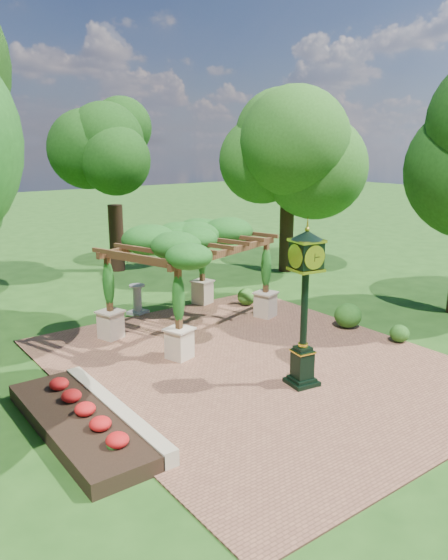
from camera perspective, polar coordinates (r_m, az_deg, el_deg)
ground at (r=15.11m, az=5.75°, el=-10.02°), size 120.00×120.00×0.00m
brick_plaza at (r=15.79m, az=3.29°, el=-8.78°), size 10.00×12.00×0.04m
border_wall at (r=13.09m, az=-11.33°, el=-13.32°), size 0.35×5.00×0.40m
flower_bed at (r=12.80m, az=-15.07°, el=-14.33°), size 1.50×5.00×0.36m
pedestal_clock at (r=13.83m, az=8.46°, el=-1.47°), size 0.93×0.93×4.14m
pergola at (r=18.06m, az=-3.41°, el=3.68°), size 6.36×4.99×3.50m
sundial at (r=20.35m, az=-9.03°, el=-2.19°), size 0.80×0.80×1.10m
shrub_front at (r=18.16m, az=17.87°, el=-5.34°), size 0.76×0.76×0.55m
shrub_mid at (r=19.04m, az=12.82°, el=-3.64°), size 1.13×1.13×0.83m
shrub_back at (r=21.12m, az=2.39°, el=-1.74°), size 0.80×0.80×0.66m
tree_north at (r=26.77m, az=-11.59°, el=12.92°), size 3.64×3.64×8.33m
tree_east_far at (r=26.34m, az=6.80°, el=13.70°), size 4.65×4.65×8.68m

